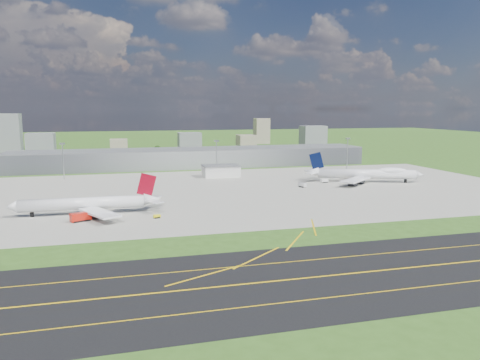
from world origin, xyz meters
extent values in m
plane|color=#32581B|center=(0.00, 150.00, 0.00)|extent=(1400.00, 1400.00, 0.00)
cube|color=black|center=(0.00, -110.00, 0.03)|extent=(1400.00, 60.00, 0.06)
cube|color=#9B988D|center=(10.00, 40.00, 0.04)|extent=(360.00, 190.00, 0.08)
cube|color=gray|center=(0.00, 165.00, 7.50)|extent=(300.00, 42.00, 15.00)
cube|color=silver|center=(10.00, 100.00, 4.00)|extent=(26.00, 16.00, 8.00)
cylinder|color=gray|center=(-100.00, 115.00, 12.50)|extent=(0.70, 0.70, 25.00)
cube|color=gray|center=(-100.00, 115.00, 25.30)|extent=(3.50, 2.00, 1.20)
cylinder|color=gray|center=(10.00, 115.00, 12.50)|extent=(0.70, 0.70, 25.00)
cube|color=gray|center=(10.00, 115.00, 25.30)|extent=(3.50, 2.00, 1.20)
cylinder|color=gray|center=(120.00, 115.00, 12.50)|extent=(0.70, 0.70, 25.00)
cube|color=gray|center=(120.00, 115.00, 25.30)|extent=(3.50, 2.00, 1.20)
cylinder|color=white|center=(-80.29, -5.32, 5.35)|extent=(56.61, 7.87, 5.84)
cone|color=white|center=(-110.92, -4.21, 5.35)|extent=(5.07, 6.01, 5.84)
cone|color=white|center=(-48.21, -6.48, 6.13)|extent=(7.99, 6.12, 5.84)
cube|color=maroon|center=(-82.24, -5.25, 3.54)|extent=(46.33, 4.06, 1.26)
cube|color=white|center=(-72.53, -19.48, 3.60)|extent=(19.59, 26.45, 0.88)
cube|color=white|center=(-71.53, 8.24, 3.60)|extent=(20.85, 26.09, 0.88)
cube|color=maroon|center=(-50.64, -6.39, 13.14)|extent=(9.70, 0.84, 11.76)
cylinder|color=#38383D|center=(-74.77, -15.74, 1.75)|extent=(5.46, 3.30, 3.11)
cylinder|color=#38383D|center=(-74.03, 4.67, 1.75)|extent=(5.46, 3.30, 3.11)
cube|color=black|center=(-74.62, -9.91, 1.22)|extent=(1.60, 1.22, 2.43)
cube|color=black|center=(-74.30, -1.16, 1.22)|extent=(1.60, 1.22, 2.43)
cube|color=black|center=(-102.66, -4.51, 1.22)|extent=(1.60, 1.22, 2.43)
cylinder|color=white|center=(99.54, 48.74, 5.70)|extent=(62.08, 29.56, 6.42)
cone|color=white|center=(131.81, 36.00, 5.70)|extent=(7.18, 7.87, 6.42)
cone|color=white|center=(65.83, 62.06, 6.53)|extent=(10.07, 9.02, 6.42)
cube|color=navy|center=(101.47, 47.98, 3.71)|extent=(49.94, 21.79, 1.35)
ellipsoid|color=white|center=(115.07, 42.61, 7.62)|extent=(21.47, 13.52, 5.78)
cube|color=white|center=(96.67, 66.78, 3.83)|extent=(13.47, 29.95, 0.93)
cube|color=white|center=(85.12, 37.53, 3.83)|extent=(28.43, 25.27, 0.93)
cube|color=#060F32|center=(68.23, 61.11, 14.09)|extent=(9.79, 4.27, 12.52)
cylinder|color=#38383D|center=(97.96, 59.39, 1.86)|extent=(6.52, 5.18, 3.31)
cylinder|color=#38383D|center=(96.20, 71.22, 1.86)|extent=(6.52, 5.18, 3.31)
cylinder|color=#38383D|center=(91.11, 42.05, 1.86)|extent=(6.52, 5.18, 3.31)
cylinder|color=#38383D|center=(81.75, 34.61, 1.86)|extent=(6.52, 5.18, 3.31)
cube|color=black|center=(95.47, 55.36, 1.29)|extent=(2.00, 1.76, 2.59)
cube|color=black|center=(92.05, 46.69, 1.29)|extent=(2.00, 1.76, 2.59)
cube|color=black|center=(123.63, 39.23, 1.29)|extent=(2.00, 1.76, 2.59)
cube|color=red|center=(-80.45, -19.22, 2.21)|extent=(9.47, 6.68, 3.56)
cube|color=black|center=(-80.45, -19.22, 0.43)|extent=(8.33, 6.28, 0.70)
cube|color=yellow|center=(-47.41, -21.69, 1.05)|extent=(3.46, 2.53, 1.24)
cube|color=black|center=(-47.41, -21.69, 0.43)|extent=(3.03, 2.49, 0.70)
cube|color=silver|center=(49.55, 40.17, 1.60)|extent=(4.11, 5.82, 2.35)
cube|color=black|center=(49.55, 40.17, 0.43)|extent=(3.93, 5.11, 0.70)
cube|color=silver|center=(71.06, 53.83, 1.54)|extent=(5.26, 2.94, 2.23)
cube|color=black|center=(71.06, 53.83, 0.43)|extent=(4.53, 2.96, 0.70)
cube|color=slate|center=(-140.00, 300.00, 12.00)|extent=(28.00, 22.00, 24.00)
cube|color=gray|center=(-60.00, 340.00, 7.00)|extent=(20.00, 18.00, 14.00)
cube|color=slate|center=(20.00, 310.00, 11.00)|extent=(26.00, 20.00, 22.00)
cube|color=gray|center=(100.00, 350.00, 8.00)|extent=(22.00, 24.00, 16.00)
cube|color=slate|center=(180.00, 320.00, 14.00)|extent=(30.00, 22.00, 28.00)
cube|color=slate|center=(-180.00, 360.00, 22.00)|extent=(22.00, 20.00, 44.00)
cube|color=gray|center=(140.00, 410.00, 18.00)|extent=(20.00, 18.00, 36.00)
cylinder|color=#382314|center=(-110.00, 265.00, 1.50)|extent=(0.70, 0.70, 3.00)
sphere|color=black|center=(-110.00, 265.00, 4.88)|extent=(6.75, 6.75, 6.75)
cylinder|color=#382314|center=(-20.00, 280.00, 1.80)|extent=(0.70, 0.70, 3.60)
sphere|color=black|center=(-20.00, 280.00, 5.85)|extent=(8.10, 8.10, 8.10)
cylinder|color=#382314|center=(70.00, 275.00, 1.70)|extent=(0.70, 0.70, 3.40)
sphere|color=black|center=(70.00, 275.00, 5.53)|extent=(7.65, 7.65, 7.65)
cylinder|color=#382314|center=(160.00, 285.00, 1.40)|extent=(0.70, 0.70, 2.80)
sphere|color=black|center=(160.00, 285.00, 4.55)|extent=(6.30, 6.30, 6.30)
camera|label=1|loc=(-64.72, -231.97, 49.30)|focal=35.00mm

